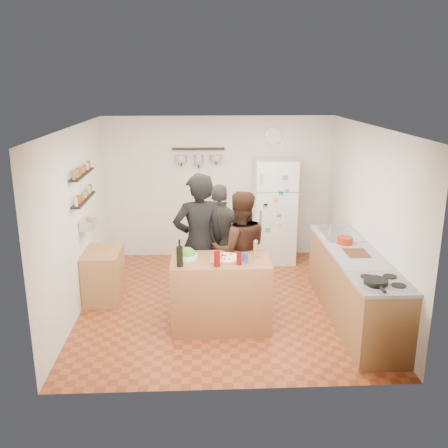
{
  "coord_description": "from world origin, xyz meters",
  "views": [
    {
      "loc": [
        -0.31,
        -6.58,
        3.08
      ],
      "look_at": [
        0.0,
        0.1,
        1.15
      ],
      "focal_mm": 40.0,
      "sensor_mm": 36.0,
      "label": 1
    }
  ],
  "objects_px": {
    "salt_canister": "(245,258)",
    "wall_clock": "(273,136)",
    "counter_run": "(354,287)",
    "prep_island": "(220,293)",
    "wine_bottle": "(180,257)",
    "person_center": "(240,251)",
    "person_back": "(221,240)",
    "pepper_mill": "(256,250)",
    "fridge": "(274,211)",
    "salad_bowl": "(187,256)",
    "side_table": "(104,275)",
    "skillet": "(376,282)",
    "person_left": "(199,243)",
    "red_bowl": "(345,240)"
  },
  "relations": [
    {
      "from": "pepper_mill",
      "to": "wall_clock",
      "type": "xyz_separation_m",
      "value": [
        0.58,
        2.7,
        1.15
      ]
    },
    {
      "from": "skillet",
      "to": "pepper_mill",
      "type": "bearing_deg",
      "value": 142.73
    },
    {
      "from": "counter_run",
      "to": "salt_canister",
      "type": "bearing_deg",
      "value": -170.76
    },
    {
      "from": "prep_island",
      "to": "salt_canister",
      "type": "distance_m",
      "value": 0.61
    },
    {
      "from": "salt_canister",
      "to": "wall_clock",
      "type": "distance_m",
      "value": 3.19
    },
    {
      "from": "skillet",
      "to": "person_back",
      "type": "bearing_deg",
      "value": 129.95
    },
    {
      "from": "salad_bowl",
      "to": "red_bowl",
      "type": "bearing_deg",
      "value": 12.36
    },
    {
      "from": "counter_run",
      "to": "person_center",
      "type": "bearing_deg",
      "value": 165.47
    },
    {
      "from": "salt_canister",
      "to": "side_table",
      "type": "height_order",
      "value": "salt_canister"
    },
    {
      "from": "wine_bottle",
      "to": "salt_canister",
      "type": "bearing_deg",
      "value": 7.13
    },
    {
      "from": "wine_bottle",
      "to": "side_table",
      "type": "xyz_separation_m",
      "value": [
        -1.16,
        1.13,
        -0.67
      ]
    },
    {
      "from": "salad_bowl",
      "to": "side_table",
      "type": "height_order",
      "value": "salad_bowl"
    },
    {
      "from": "salad_bowl",
      "to": "person_back",
      "type": "bearing_deg",
      "value": 65.42
    },
    {
      "from": "person_left",
      "to": "wall_clock",
      "type": "height_order",
      "value": "wall_clock"
    },
    {
      "from": "person_left",
      "to": "counter_run",
      "type": "height_order",
      "value": "person_left"
    },
    {
      "from": "wine_bottle",
      "to": "fridge",
      "type": "distance_m",
      "value": 3.06
    },
    {
      "from": "wine_bottle",
      "to": "skillet",
      "type": "height_order",
      "value": "wine_bottle"
    },
    {
      "from": "salad_bowl",
      "to": "person_back",
      "type": "xyz_separation_m",
      "value": [
        0.46,
        1.02,
        -0.11
      ]
    },
    {
      "from": "pepper_mill",
      "to": "wall_clock",
      "type": "bearing_deg",
      "value": 77.85
    },
    {
      "from": "skillet",
      "to": "person_center",
      "type": "bearing_deg",
      "value": 135.04
    },
    {
      "from": "wine_bottle",
      "to": "salt_canister",
      "type": "height_order",
      "value": "wine_bottle"
    },
    {
      "from": "fridge",
      "to": "person_left",
      "type": "bearing_deg",
      "value": -124.41
    },
    {
      "from": "person_center",
      "to": "counter_run",
      "type": "height_order",
      "value": "person_center"
    },
    {
      "from": "prep_island",
      "to": "person_center",
      "type": "xyz_separation_m",
      "value": [
        0.28,
        0.51,
        0.38
      ]
    },
    {
      "from": "salad_bowl",
      "to": "salt_canister",
      "type": "bearing_deg",
      "value": -13.28
    },
    {
      "from": "wine_bottle",
      "to": "skillet",
      "type": "bearing_deg",
      "value": -17.0
    },
    {
      "from": "wine_bottle",
      "to": "wall_clock",
      "type": "xyz_separation_m",
      "value": [
        1.53,
        2.97,
        1.12
      ]
    },
    {
      "from": "prep_island",
      "to": "person_back",
      "type": "bearing_deg",
      "value": 87.59
    },
    {
      "from": "skillet",
      "to": "wine_bottle",
      "type": "bearing_deg",
      "value": 163.0
    },
    {
      "from": "person_back",
      "to": "side_table",
      "type": "bearing_deg",
      "value": 12.74
    },
    {
      "from": "salad_bowl",
      "to": "wall_clock",
      "type": "bearing_deg",
      "value": 61.75
    },
    {
      "from": "prep_island",
      "to": "wine_bottle",
      "type": "xyz_separation_m",
      "value": [
        -0.5,
        -0.22,
        0.58
      ]
    },
    {
      "from": "prep_island",
      "to": "person_left",
      "type": "relative_size",
      "value": 0.65
    },
    {
      "from": "prep_island",
      "to": "fridge",
      "type": "distance_m",
      "value": 2.67
    },
    {
      "from": "pepper_mill",
      "to": "wall_clock",
      "type": "distance_m",
      "value": 2.99
    },
    {
      "from": "prep_island",
      "to": "counter_run",
      "type": "distance_m",
      "value": 1.79
    },
    {
      "from": "prep_island",
      "to": "wall_clock",
      "type": "bearing_deg",
      "value": 69.45
    },
    {
      "from": "wine_bottle",
      "to": "counter_run",
      "type": "height_order",
      "value": "wine_bottle"
    },
    {
      "from": "prep_island",
      "to": "wall_clock",
      "type": "relative_size",
      "value": 4.17
    },
    {
      "from": "person_center",
      "to": "person_back",
      "type": "height_order",
      "value": "person_center"
    },
    {
      "from": "person_center",
      "to": "wall_clock",
      "type": "height_order",
      "value": "wall_clock"
    },
    {
      "from": "wine_bottle",
      "to": "salt_canister",
      "type": "xyz_separation_m",
      "value": [
        0.8,
        0.1,
        -0.06
      ]
    },
    {
      "from": "salad_bowl",
      "to": "counter_run",
      "type": "bearing_deg",
      "value": 1.85
    },
    {
      "from": "person_back",
      "to": "pepper_mill",
      "type": "bearing_deg",
      "value": 119.29
    },
    {
      "from": "person_left",
      "to": "red_bowl",
      "type": "bearing_deg",
      "value": 166.94
    },
    {
      "from": "person_left",
      "to": "wall_clock",
      "type": "xyz_separation_m",
      "value": [
        1.3,
        2.23,
        1.19
      ]
    },
    {
      "from": "person_center",
      "to": "side_table",
      "type": "height_order",
      "value": "person_center"
    },
    {
      "from": "pepper_mill",
      "to": "counter_run",
      "type": "distance_m",
      "value": 1.44
    },
    {
      "from": "skillet",
      "to": "side_table",
      "type": "bearing_deg",
      "value": 151.69
    },
    {
      "from": "wall_clock",
      "to": "prep_island",
      "type": "bearing_deg",
      "value": -110.55
    }
  ]
}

